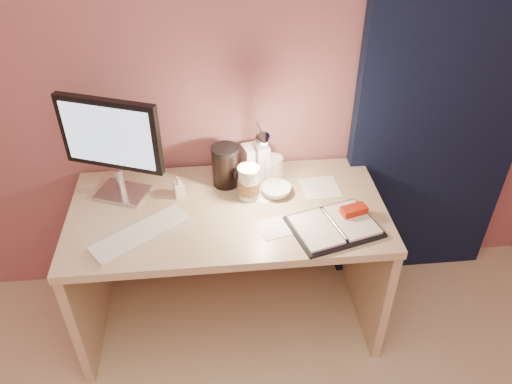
{
  "coord_description": "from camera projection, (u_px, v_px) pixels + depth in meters",
  "views": [
    {
      "loc": [
        -0.05,
        -0.35,
        2.11
      ],
      "look_at": [
        0.12,
        1.33,
        0.85
      ],
      "focal_mm": 35.0,
      "sensor_mm": 36.0,
      "label": 1
    }
  ],
  "objects": [
    {
      "name": "coffee_cup",
      "position": [
        249.0,
        184.0,
        2.23
      ],
      "size": [
        0.1,
        0.1,
        0.16
      ],
      "color": "white",
      "rests_on": "desk"
    },
    {
      "name": "paper_b",
      "position": [
        320.0,
        188.0,
        2.33
      ],
      "size": [
        0.18,
        0.18,
        0.0
      ],
      "primitive_type": "cube",
      "rotation": [
        0.0,
        0.0,
        0.05
      ],
      "color": "white",
      "rests_on": "desk"
    },
    {
      "name": "planner",
      "position": [
        336.0,
        225.0,
        2.1
      ],
      "size": [
        0.41,
        0.35,
        0.06
      ],
      "rotation": [
        0.0,
        0.0,
        0.27
      ],
      "color": "black",
      "rests_on": "desk"
    },
    {
      "name": "desk_lamp",
      "position": [
        258.0,
        155.0,
        2.15
      ],
      "size": [
        0.09,
        0.22,
        0.35
      ],
      "rotation": [
        0.0,
        0.0,
        0.09
      ],
      "color": "silver",
      "rests_on": "desk"
    },
    {
      "name": "bowl",
      "position": [
        276.0,
        190.0,
        2.28
      ],
      "size": [
        0.15,
        0.15,
        0.04
      ],
      "primitive_type": "imported",
      "rotation": [
        0.0,
        0.0,
        -0.09
      ],
      "color": "white",
      "rests_on": "desk"
    },
    {
      "name": "clear_cup",
      "position": [
        273.0,
        172.0,
        2.3
      ],
      "size": [
        0.09,
        0.09,
        0.15
      ],
      "primitive_type": "cylinder",
      "color": "white",
      "rests_on": "desk"
    },
    {
      "name": "dark_jar",
      "position": [
        226.0,
        168.0,
        2.31
      ],
      "size": [
        0.12,
        0.12,
        0.18
      ],
      "primitive_type": "cylinder",
      "color": "black",
      "rests_on": "desk"
    },
    {
      "name": "monitor",
      "position": [
        112.0,
        140.0,
        2.12
      ],
      "size": [
        0.44,
        0.23,
        0.48
      ],
      "rotation": [
        0.0,
        0.0,
        -0.37
      ],
      "color": "silver",
      "rests_on": "desk"
    },
    {
      "name": "product_box",
      "position": [
        256.0,
        162.0,
        2.35
      ],
      "size": [
        0.13,
        0.12,
        0.17
      ],
      "primitive_type": "cube",
      "rotation": [
        0.0,
        0.0,
        0.27
      ],
      "color": "silver",
      "rests_on": "desk"
    },
    {
      "name": "paper_a",
      "position": [
        274.0,
        228.0,
        2.1
      ],
      "size": [
        0.16,
        0.16,
        0.0
      ],
      "primitive_type": "cube",
      "rotation": [
        0.0,
        0.0,
        0.26
      ],
      "color": "white",
      "rests_on": "desk"
    },
    {
      "name": "desk",
      "position": [
        228.0,
        236.0,
        2.4
      ],
      "size": [
        1.4,
        0.7,
        0.73
      ],
      "color": "#C5B38B",
      "rests_on": "ground"
    },
    {
      "name": "lotion_bottle",
      "position": [
        179.0,
        187.0,
        2.25
      ],
      "size": [
        0.06,
        0.06,
        0.1
      ],
      "primitive_type": "imported",
      "rotation": [
        0.0,
        0.0,
        0.32
      ],
      "color": "white",
      "rests_on": "desk"
    },
    {
      "name": "paper_c",
      "position": [
        261.0,
        190.0,
        2.32
      ],
      "size": [
        0.23,
        0.23,
        0.0
      ],
      "primitive_type": "cube",
      "rotation": [
        0.0,
        0.0,
        0.89
      ],
      "color": "white",
      "rests_on": "desk"
    },
    {
      "name": "room",
      "position": [
        428.0,
        84.0,
        2.29
      ],
      "size": [
        3.5,
        3.5,
        3.5
      ],
      "color": "#C6B28E",
      "rests_on": "ground"
    },
    {
      "name": "keyboard",
      "position": [
        141.0,
        234.0,
        2.06
      ],
      "size": [
        0.42,
        0.35,
        0.02
      ],
      "primitive_type": "cube",
      "rotation": [
        0.0,
        0.0,
        0.63
      ],
      "color": "silver",
      "rests_on": "desk"
    }
  ]
}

